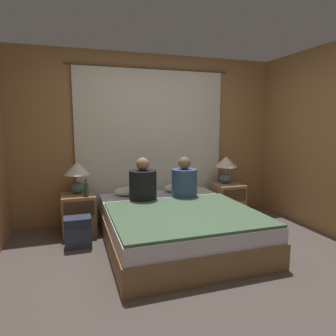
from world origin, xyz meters
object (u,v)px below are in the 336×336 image
at_px(beer_bottle_on_left_stand, 86,189).
at_px(nightstand_left, 79,214).
at_px(lamp_right, 226,165).
at_px(bed, 176,226).
at_px(pillow_right, 181,187).
at_px(person_left_in_bed, 143,184).
at_px(person_right_in_bed, 184,182).
at_px(lamp_left, 77,173).
at_px(pillow_left, 132,191).
at_px(backpack_on_floor, 78,230).
at_px(nightstand_right, 227,200).

bearing_deg(beer_bottle_on_left_stand, nightstand_left, 126.45).
bearing_deg(lamp_right, bed, -144.41).
height_order(bed, pillow_right, pillow_right).
distance_m(bed, person_left_in_bed, 0.71).
xyz_separation_m(bed, person_left_in_bed, (-0.31, 0.45, 0.46)).
height_order(lamp_right, person_right_in_bed, person_right_in_bed).
bearing_deg(lamp_right, lamp_left, 180.00).
height_order(bed, pillow_left, pillow_left).
relative_size(pillow_left, person_right_in_bed, 0.94).
bearing_deg(backpack_on_floor, person_right_in_bed, 7.69).
xyz_separation_m(nightstand_left, pillow_left, (0.75, 0.09, 0.24)).
height_order(nightstand_left, backpack_on_floor, nightstand_left).
relative_size(lamp_left, person_right_in_bed, 0.75).
bearing_deg(lamp_right, pillow_left, 179.10).
distance_m(lamp_right, person_left_in_bed, 1.48).
xyz_separation_m(bed, pillow_left, (-0.37, 0.83, 0.29)).
bearing_deg(person_right_in_bed, bed, -122.20).
height_order(nightstand_right, person_right_in_bed, person_right_in_bed).
bearing_deg(pillow_left, bed, -65.81).
distance_m(beer_bottle_on_left_stand, backpack_on_floor, 0.56).
height_order(nightstand_right, lamp_left, lamp_left).
bearing_deg(bed, beer_bottle_on_left_stand, 149.66).
relative_size(bed, pillow_right, 3.88).
xyz_separation_m(pillow_left, pillow_right, (0.75, 0.00, 0.00)).
relative_size(nightstand_left, lamp_right, 1.24).
bearing_deg(nightstand_right, person_left_in_bed, -168.68).
height_order(pillow_right, person_right_in_bed, person_right_in_bed).
distance_m(bed, nightstand_right, 1.35).
distance_m(lamp_left, person_left_in_bed, 0.91).
height_order(bed, person_right_in_bed, person_right_in_bed).
relative_size(lamp_right, person_left_in_bed, 0.74).
distance_m(pillow_right, beer_bottle_on_left_stand, 1.42).
distance_m(nightstand_right, lamp_right, 0.56).
bearing_deg(backpack_on_floor, nightstand_right, 11.90).
bearing_deg(backpack_on_floor, person_left_in_bed, 12.86).
bearing_deg(pillow_right, pillow_left, 180.00).
bearing_deg(lamp_right, backpack_on_floor, -166.42).
xyz_separation_m(pillow_right, person_left_in_bed, (-0.68, -0.38, 0.17)).
height_order(lamp_right, beer_bottle_on_left_stand, lamp_right).
xyz_separation_m(pillow_left, person_left_in_bed, (0.07, -0.38, 0.17)).
relative_size(pillow_left, backpack_on_floor, 1.45).
distance_m(person_left_in_bed, backpack_on_floor, 0.99).
height_order(nightstand_left, pillow_left, pillow_left).
distance_m(pillow_left, person_left_in_bed, 0.42).
bearing_deg(nightstand_right, nightstand_left, 180.00).
relative_size(lamp_left, lamp_right, 1.00).
bearing_deg(nightstand_right, pillow_left, 176.40).
distance_m(nightstand_right, pillow_right, 0.80).
bearing_deg(backpack_on_floor, pillow_right, 20.61).
bearing_deg(lamp_left, backpack_on_floor, -93.22).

